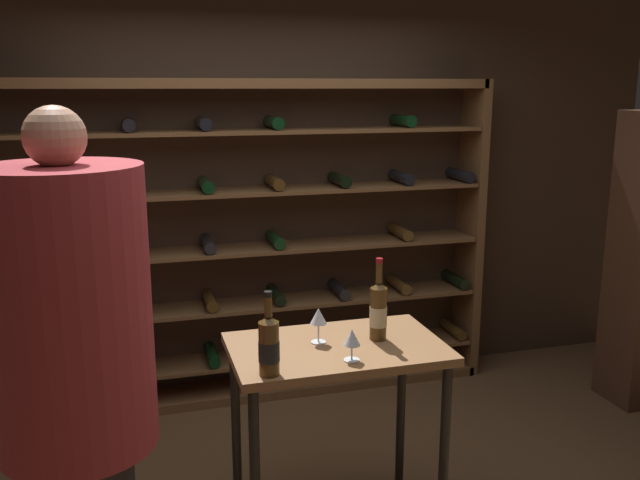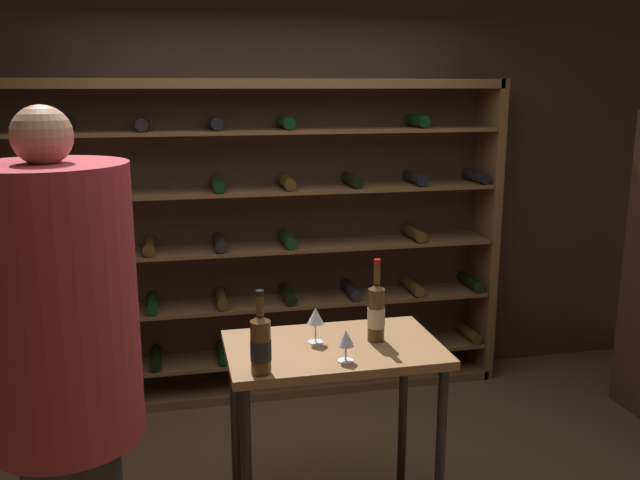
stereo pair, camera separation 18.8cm
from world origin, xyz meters
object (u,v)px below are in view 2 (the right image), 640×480
(wine_glass_stemmed_left, at_px, (316,318))
(wine_rack, at_px, (253,245))
(person_guest_plum_blouse, at_px, (63,372))
(tasting_table, at_px, (333,372))
(wine_glass_stemmed_center, at_px, (346,339))
(wine_bottle_green_slim, at_px, (261,344))
(wine_bottle_red_label, at_px, (376,312))

(wine_glass_stemmed_left, bearing_deg, wine_rack, 93.75)
(person_guest_plum_blouse, bearing_deg, tasting_table, -81.03)
(person_guest_plum_blouse, bearing_deg, wine_glass_stemmed_center, -90.04)
(wine_rack, relative_size, wine_bottle_green_slim, 9.62)
(person_guest_plum_blouse, distance_m, wine_glass_stemmed_left, 1.12)
(wine_rack, distance_m, wine_glass_stemmed_center, 1.73)
(tasting_table, bearing_deg, wine_bottle_red_label, 4.50)
(person_guest_plum_blouse, height_order, wine_bottle_red_label, person_guest_plum_blouse)
(wine_bottle_green_slim, xyz_separation_m, wine_glass_stemmed_center, (0.36, 0.04, -0.03))
(tasting_table, xyz_separation_m, wine_glass_stemmed_left, (-0.07, 0.05, 0.24))
(wine_bottle_red_label, xyz_separation_m, wine_bottle_green_slim, (-0.56, -0.25, -0.01))
(wine_rack, xyz_separation_m, wine_glass_stemmed_center, (0.18, -1.72, -0.02))
(person_guest_plum_blouse, height_order, wine_glass_stemmed_center, person_guest_plum_blouse)
(wine_bottle_green_slim, xyz_separation_m, wine_glass_stemmed_left, (0.28, 0.28, -0.01))
(wine_rack, height_order, wine_glass_stemmed_left, wine_rack)
(wine_glass_stemmed_center, bearing_deg, person_guest_plum_blouse, -164.42)
(wine_bottle_green_slim, bearing_deg, wine_glass_stemmed_center, 6.83)
(wine_bottle_red_label, distance_m, wine_glass_stemmed_center, 0.28)
(wine_rack, height_order, wine_glass_stemmed_center, wine_rack)
(person_guest_plum_blouse, height_order, wine_bottle_green_slim, person_guest_plum_blouse)
(wine_bottle_red_label, relative_size, wine_glass_stemmed_left, 2.34)
(person_guest_plum_blouse, relative_size, wine_bottle_green_slim, 5.73)
(wine_rack, bearing_deg, person_guest_plum_blouse, -113.82)
(wine_bottle_red_label, xyz_separation_m, wine_glass_stemmed_center, (-0.19, -0.20, -0.04))
(wine_rack, distance_m, wine_bottle_green_slim, 1.77)
(tasting_table, height_order, wine_glass_stemmed_center, wine_glass_stemmed_center)
(wine_rack, relative_size, wine_glass_stemmed_left, 20.51)
(person_guest_plum_blouse, xyz_separation_m, wine_bottle_green_slim, (0.70, 0.25, -0.06))
(wine_glass_stemmed_center, bearing_deg, wine_bottle_red_label, 46.31)
(person_guest_plum_blouse, xyz_separation_m, wine_glass_stemmed_center, (1.07, 0.30, -0.08))
(wine_rack, bearing_deg, wine_bottle_green_slim, -96.02)
(tasting_table, xyz_separation_m, person_guest_plum_blouse, (-1.06, -0.48, 0.31))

